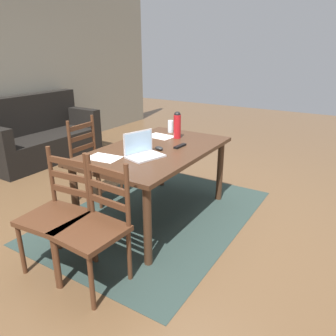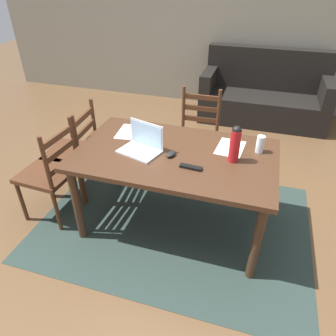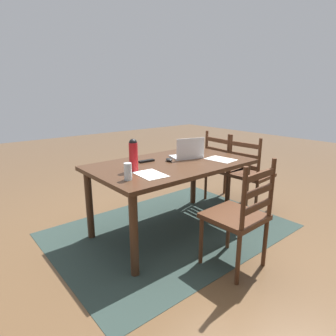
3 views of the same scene
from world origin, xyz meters
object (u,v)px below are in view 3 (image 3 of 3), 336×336
(chair_far_head, at_px, (239,216))
(drinking_glass, at_px, (128,172))
(tv_remote, at_px, (147,161))
(chair_left_near, at_px, (225,168))
(dining_table, at_px, (171,171))
(chair_left_far, at_px, (250,175))
(computer_mouse, at_px, (169,160))
(laptop, at_px, (188,153))
(water_bottle, at_px, (133,154))

(chair_far_head, bearing_deg, drinking_glass, -44.88)
(tv_remote, bearing_deg, chair_left_near, 94.75)
(dining_table, height_order, chair_far_head, chair_far_head)
(chair_left_far, distance_m, chair_far_head, 1.28)
(chair_far_head, height_order, computer_mouse, chair_far_head)
(laptop, bearing_deg, tv_remote, -18.72)
(chair_left_far, xyz_separation_m, drinking_glass, (1.74, 0.02, 0.36))
(laptop, relative_size, tv_remote, 2.18)
(drinking_glass, bearing_deg, laptop, -164.67)
(dining_table, bearing_deg, chair_left_far, 169.80)
(chair_left_near, bearing_deg, chair_far_head, 43.87)
(chair_left_far, height_order, laptop, laptop)
(computer_mouse, bearing_deg, tv_remote, -16.65)
(chair_left_far, xyz_separation_m, chair_far_head, (1.09, 0.66, 0.00))
(dining_table, height_order, computer_mouse, computer_mouse)
(dining_table, distance_m, water_bottle, 0.52)
(dining_table, bearing_deg, laptop, -172.61)
(chair_left_near, distance_m, water_bottle, 1.63)
(chair_left_far, bearing_deg, water_bottle, -6.62)
(chair_left_far, height_order, water_bottle, water_bottle)
(laptop, distance_m, drinking_glass, 0.94)
(chair_far_head, bearing_deg, dining_table, -89.92)
(chair_left_near, height_order, chair_left_far, same)
(chair_left_near, bearing_deg, water_bottle, 7.80)
(laptop, height_order, drinking_glass, laptop)
(laptop, height_order, computer_mouse, laptop)
(chair_far_head, xyz_separation_m, laptop, (-0.26, -0.89, 0.35))
(laptop, distance_m, water_bottle, 0.73)
(water_bottle, relative_size, tv_remote, 1.74)
(dining_table, xyz_separation_m, laptop, (-0.27, -0.03, 0.15))
(drinking_glass, bearing_deg, chair_left_far, -179.42)
(chair_far_head, xyz_separation_m, water_bottle, (0.46, -0.84, 0.44))
(chair_left_far, distance_m, laptop, 0.93)
(chair_left_far, bearing_deg, chair_left_near, -89.99)
(chair_left_far, relative_size, laptop, 2.56)
(dining_table, bearing_deg, chair_far_head, 90.08)
(chair_far_head, height_order, tv_remote, chair_far_head)
(tv_remote, bearing_deg, chair_far_head, 13.69)
(drinking_glass, distance_m, computer_mouse, 0.72)
(dining_table, xyz_separation_m, chair_left_far, (-1.09, 0.20, -0.20))
(dining_table, height_order, drinking_glass, drinking_glass)
(dining_table, bearing_deg, chair_left_near, -169.85)
(laptop, xyz_separation_m, water_bottle, (0.72, 0.05, 0.10))
(drinking_glass, relative_size, computer_mouse, 1.41)
(laptop, bearing_deg, water_bottle, 4.04)
(drinking_glass, bearing_deg, chair_far_head, 135.12)
(chair_left_far, distance_m, drinking_glass, 1.77)
(dining_table, xyz_separation_m, drinking_glass, (0.64, 0.21, 0.16))
(laptop, relative_size, water_bottle, 1.25)
(laptop, distance_m, computer_mouse, 0.25)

